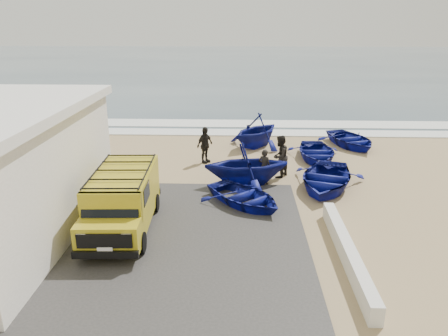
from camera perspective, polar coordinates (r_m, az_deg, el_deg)
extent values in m
plane|color=tan|center=(16.08, -4.50, -6.07)|extent=(160.00, 160.00, 0.00)
cube|color=#3F3C39|center=(14.68, -13.27, -9.03)|extent=(12.00, 10.00, 0.05)
cube|color=#385166|center=(70.81, 0.68, 13.50)|extent=(180.00, 88.00, 0.01)
cube|color=white|center=(27.37, -1.71, 4.68)|extent=(180.00, 1.60, 0.06)
cube|color=white|center=(29.80, -1.39, 5.85)|extent=(180.00, 2.20, 0.04)
cube|color=black|center=(15.53, -18.11, 2.36)|extent=(0.08, 0.70, 0.90)
cube|color=silver|center=(13.57, 15.79, -10.51)|extent=(0.35, 6.00, 0.55)
cube|color=gold|center=(15.20, -12.90, -3.35)|extent=(2.02, 3.87, 1.60)
cube|color=gold|center=(13.29, -14.85, -8.62)|extent=(1.89, 0.96, 0.88)
cube|color=black|center=(13.36, -14.67, -4.76)|extent=(1.71, 0.40, 0.70)
cube|color=black|center=(12.86, -15.37, -9.17)|extent=(1.57, 0.15, 0.44)
cube|color=black|center=(13.03, -15.24, -10.86)|extent=(1.89, 0.22, 0.21)
cube|color=black|center=(14.85, -13.19, -0.27)|extent=(1.91, 3.58, 0.06)
cylinder|color=black|center=(14.06, -17.79, -9.34)|extent=(0.24, 0.69, 0.68)
cylinder|color=black|center=(16.66, -14.87, -4.47)|extent=(0.24, 0.69, 0.68)
cylinder|color=black|center=(13.65, -10.73, -9.60)|extent=(0.24, 0.69, 0.68)
cylinder|color=black|center=(16.32, -8.96, -4.55)|extent=(0.24, 0.69, 0.68)
imported|color=navy|center=(16.68, 2.68, -3.73)|extent=(4.17, 4.24, 0.72)
imported|color=navy|center=(18.76, 13.14, -1.33)|extent=(4.19, 4.97, 0.88)
imported|color=navy|center=(18.52, 2.98, 0.54)|extent=(4.05, 3.65, 1.88)
imported|color=navy|center=(22.48, 11.96, 2.01)|extent=(2.68, 3.74, 0.77)
imported|color=navy|center=(24.23, 4.27, 4.94)|extent=(4.58, 4.67, 1.87)
imported|color=navy|center=(25.34, 16.21, 3.60)|extent=(3.78, 4.47, 0.79)
imported|color=black|center=(18.72, 5.30, 0.15)|extent=(0.68, 0.61, 1.55)
imported|color=black|center=(19.61, 7.30, 1.51)|extent=(1.11, 1.17, 1.91)
imported|color=black|center=(21.44, -2.52, 3.02)|extent=(0.98, 1.11, 1.80)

